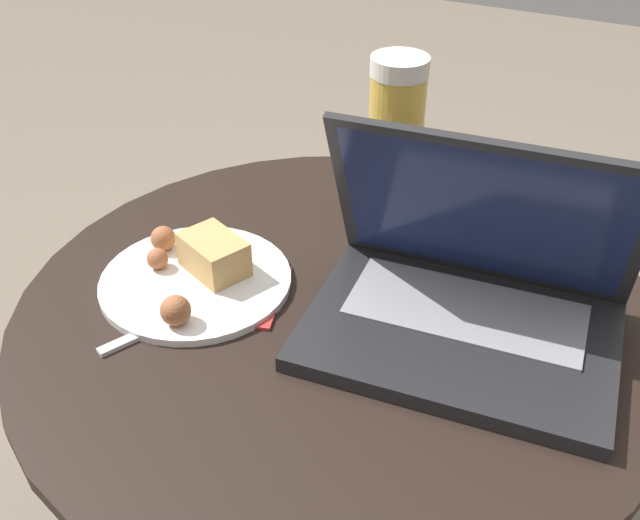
{
  "coord_description": "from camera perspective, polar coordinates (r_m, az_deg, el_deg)",
  "views": [
    {
      "loc": [
        0.27,
        -0.6,
        1.06
      ],
      "look_at": [
        -0.01,
        -0.02,
        0.61
      ],
      "focal_mm": 42.0,
      "sensor_mm": 36.0,
      "label": 1
    }
  ],
  "objects": [
    {
      "name": "napkin",
      "position": [
        0.86,
        -8.24,
        -2.25
      ],
      "size": [
        0.19,
        0.16,
        0.0
      ],
      "color": "#B7332D",
      "rests_on": "table"
    },
    {
      "name": "beer_glass",
      "position": [
        0.98,
        5.78,
        9.54
      ],
      "size": [
        0.07,
        0.07,
        0.2
      ],
      "color": "gold",
      "rests_on": "table"
    },
    {
      "name": "snack_plate",
      "position": [
        0.87,
        -9.33,
        -1.0
      ],
      "size": [
        0.22,
        0.22,
        0.05
      ],
      "color": "white",
      "rests_on": "table"
    },
    {
      "name": "laptop",
      "position": [
        0.79,
        11.13,
        -2.6
      ],
      "size": [
        0.34,
        0.25,
        0.22
      ],
      "color": "#232326",
      "rests_on": "table"
    },
    {
      "name": "fork",
      "position": [
        0.83,
        -10.37,
        -4.15
      ],
      "size": [
        0.09,
        0.16,
        0.0
      ],
      "color": "silver",
      "rests_on": "table"
    },
    {
      "name": "table",
      "position": [
        0.94,
        1.27,
        -10.45
      ],
      "size": [
        0.72,
        0.72,
        0.54
      ],
      "color": "#515156",
      "rests_on": "ground_plane"
    }
  ]
}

